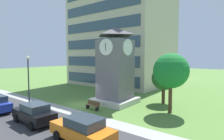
# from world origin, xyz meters

# --- Properties ---
(ground_plane) EXTENTS (160.00, 160.00, 0.00)m
(ground_plane) POSITION_xyz_m (0.00, 0.00, 0.00)
(ground_plane) COLOR #567F38
(street_asphalt) EXTENTS (120.00, 7.20, 0.01)m
(street_asphalt) POSITION_xyz_m (0.00, -6.89, 0.00)
(street_asphalt) COLOR #38383A
(street_asphalt) RESTS_ON ground
(kerb_strip) EXTENTS (120.00, 1.60, 0.01)m
(kerb_strip) POSITION_xyz_m (0.00, -2.49, 0.00)
(kerb_strip) COLOR #9E9E99
(kerb_strip) RESTS_ON ground
(office_building) EXTENTS (18.28, 16.06, 22.40)m
(office_building) POSITION_xyz_m (-6.29, 18.02, 11.20)
(office_building) COLOR beige
(office_building) RESTS_ON ground
(clock_tower) EXTENTS (4.58, 4.58, 9.07)m
(clock_tower) POSITION_xyz_m (2.52, 3.10, 4.01)
(clock_tower) COLOR slate
(clock_tower) RESTS_ON ground
(park_bench) EXTENTS (1.82, 0.57, 0.88)m
(park_bench) POSITION_xyz_m (2.24, -0.56, 0.46)
(park_bench) COLOR brown
(park_bench) RESTS_ON ground
(street_lamp) EXTENTS (0.36, 0.36, 5.67)m
(street_lamp) POSITION_xyz_m (-4.35, -4.04, 3.53)
(street_lamp) COLOR #333338
(street_lamp) RESTS_ON ground
(tree_streetside) EXTENTS (2.84, 2.84, 4.47)m
(tree_streetside) POSITION_xyz_m (7.29, 6.36, 3.02)
(tree_streetside) COLOR #513823
(tree_streetside) RESTS_ON ground
(tree_by_building) EXTENTS (3.48, 3.48, 5.96)m
(tree_by_building) POSITION_xyz_m (9.16, 3.35, 4.20)
(tree_by_building) COLOR #513823
(tree_by_building) RESTS_ON ground
(parked_car_black) EXTENTS (4.42, 2.13, 1.69)m
(parked_car_black) POSITION_xyz_m (1.06, -6.44, 0.86)
(parked_car_black) COLOR black
(parked_car_black) RESTS_ON ground
(parked_car_orange) EXTENTS (4.74, 2.15, 1.69)m
(parked_car_orange) POSITION_xyz_m (6.77, -6.31, 0.86)
(parked_car_orange) COLOR orange
(parked_car_orange) RESTS_ON ground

